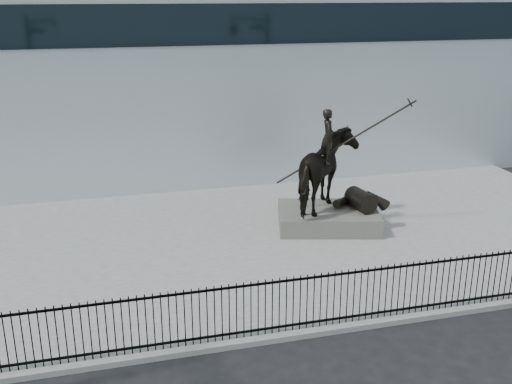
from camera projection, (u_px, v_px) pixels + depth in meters
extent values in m
plane|color=black|center=(281.00, 368.00, 13.75)|extent=(120.00, 120.00, 0.00)
cube|color=gray|center=(219.00, 247.00, 20.14)|extent=(30.00, 12.00, 0.15)
cube|color=silver|center=(166.00, 69.00, 30.65)|extent=(44.00, 14.00, 9.00)
cube|color=black|center=(266.00, 329.00, 14.80)|extent=(22.00, 0.05, 0.05)
cube|color=black|center=(266.00, 283.00, 14.41)|extent=(22.00, 0.05, 0.05)
cube|color=black|center=(266.00, 307.00, 14.61)|extent=(22.00, 0.03, 1.50)
cube|color=#575550|center=(328.00, 218.00, 21.58)|extent=(4.03, 3.25, 0.66)
imported|color=black|center=(330.00, 172.00, 21.03)|extent=(3.02, 3.31, 2.80)
imported|color=black|center=(328.00, 136.00, 20.62)|extent=(0.62, 0.79, 1.90)
cylinder|color=black|center=(342.00, 144.00, 20.71)|extent=(4.37, 1.23, 2.85)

